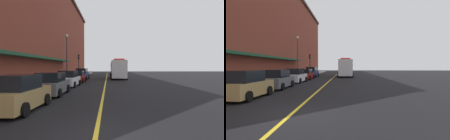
% 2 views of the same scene
% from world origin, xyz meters
% --- Properties ---
extents(ground_plane, '(112.00, 112.00, 0.00)m').
position_xyz_m(ground_plane, '(0.00, 25.00, 0.00)').
color(ground_plane, black).
extents(sidewalk_left, '(2.40, 70.00, 0.15)m').
position_xyz_m(sidewalk_left, '(-6.20, 25.00, 0.07)').
color(sidewalk_left, '#ADA8A0').
rests_on(sidewalk_left, ground).
extents(lane_center_stripe, '(0.16, 70.00, 0.01)m').
position_xyz_m(lane_center_stripe, '(0.00, 25.00, 0.00)').
color(lane_center_stripe, gold).
rests_on(lane_center_stripe, ground).
extents(brick_building_left, '(13.70, 64.00, 16.73)m').
position_xyz_m(brick_building_left, '(-13.66, 24.00, 8.37)').
color(brick_building_left, brown).
rests_on(brick_building_left, ground).
extents(parked_car_0, '(2.16, 4.25, 1.75)m').
position_xyz_m(parked_car_0, '(-4.02, 3.60, 0.82)').
color(parked_car_0, '#A5844C').
rests_on(parked_car_0, ground).
extents(parked_car_1, '(2.05, 4.41, 1.70)m').
position_xyz_m(parked_car_1, '(-3.92, 8.80, 0.80)').
color(parked_car_1, '#595B60').
rests_on(parked_car_1, ground).
extents(parked_car_2, '(2.14, 4.34, 1.72)m').
position_xyz_m(parked_car_2, '(-3.91, 14.92, 0.80)').
color(parked_car_2, silver).
rests_on(parked_car_2, ground).
extents(parked_car_3, '(2.09, 4.68, 1.56)m').
position_xyz_m(parked_car_3, '(-3.88, 20.35, 0.74)').
color(parked_car_3, maroon).
rests_on(parked_car_3, ground).
extents(parked_car_4, '(2.08, 4.81, 1.87)m').
position_xyz_m(parked_car_4, '(-4.01, 26.36, 0.87)').
color(parked_car_4, navy).
rests_on(parked_car_4, ground).
extents(box_truck, '(2.85, 9.19, 3.44)m').
position_xyz_m(box_truck, '(2.11, 28.47, 1.64)').
color(box_truck, silver).
rests_on(box_truck, ground).
extents(parking_meter_0, '(0.14, 0.18, 1.33)m').
position_xyz_m(parking_meter_0, '(-5.35, 11.87, 1.06)').
color(parking_meter_0, '#4C4C51').
rests_on(parking_meter_0, sidewalk_left).
extents(parking_meter_1, '(0.14, 0.18, 1.33)m').
position_xyz_m(parking_meter_1, '(-5.35, 26.24, 1.06)').
color(parking_meter_1, '#4C4C51').
rests_on(parking_meter_1, sidewalk_left).
extents(parking_meter_2, '(0.14, 0.18, 1.33)m').
position_xyz_m(parking_meter_2, '(-5.35, 23.86, 1.06)').
color(parking_meter_2, '#4C4C51').
rests_on(parking_meter_2, sidewalk_left).
extents(street_lamp_left, '(0.44, 0.44, 6.94)m').
position_xyz_m(street_lamp_left, '(-5.95, 23.55, 4.40)').
color(street_lamp_left, '#33383D').
rests_on(street_lamp_left, sidewalk_left).
extents(traffic_light_near, '(0.38, 0.36, 4.30)m').
position_xyz_m(traffic_light_near, '(-5.29, 30.97, 3.16)').
color(traffic_light_near, '#232326').
rests_on(traffic_light_near, sidewalk_left).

